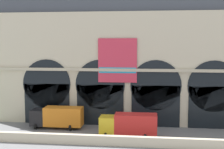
# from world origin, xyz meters

# --- Properties ---
(ground_plane) EXTENTS (200.00, 200.00, 0.00)m
(ground_plane) POSITION_xyz_m (0.00, 0.00, 0.00)
(ground_plane) COLOR slate
(quay_parapet_wall) EXTENTS (90.00, 0.70, 1.21)m
(quay_parapet_wall) POSITION_xyz_m (0.00, -4.35, 0.60)
(quay_parapet_wall) COLOR beige
(quay_parapet_wall) RESTS_ON ground
(station_building) EXTENTS (43.04, 6.40, 21.62)m
(station_building) POSITION_xyz_m (0.03, 8.00, 10.54)
(station_building) COLOR beige
(station_building) RESTS_ON ground
(box_truck_midwest) EXTENTS (7.50, 2.91, 3.12)m
(box_truck_midwest) POSITION_xyz_m (-10.00, 2.41, 1.70)
(box_truck_midwest) COLOR black
(box_truck_midwest) RESTS_ON ground
(box_truck_center) EXTENTS (7.50, 2.91, 3.12)m
(box_truck_center) POSITION_xyz_m (0.61, -0.73, 1.70)
(box_truck_center) COLOR gold
(box_truck_center) RESTS_ON ground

